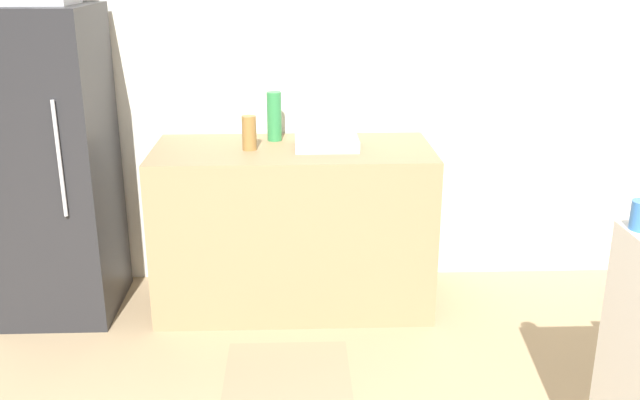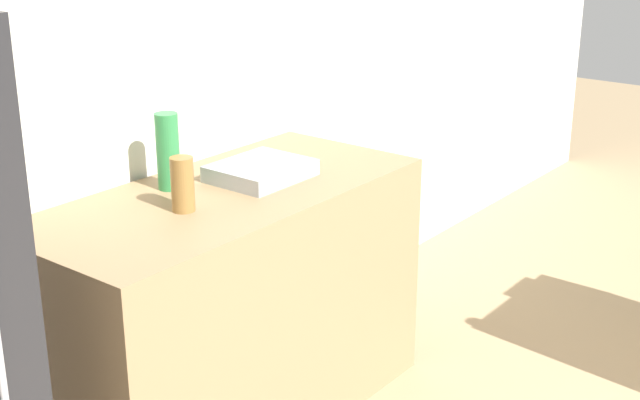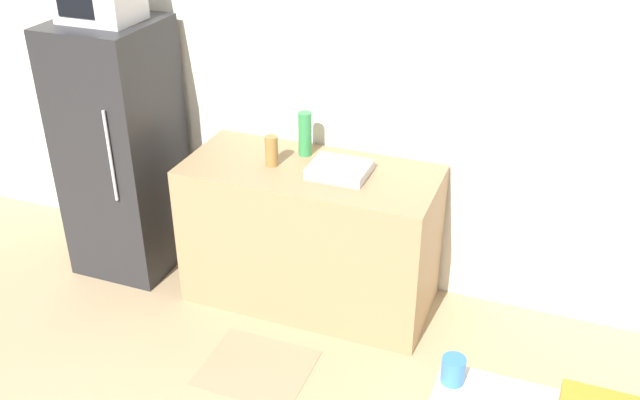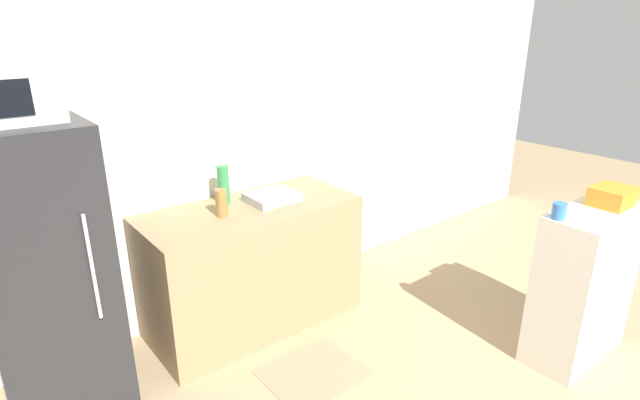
{
  "view_description": "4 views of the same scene",
  "coord_description": "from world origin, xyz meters",
  "views": [
    {
      "loc": [
        -0.05,
        -1.32,
        1.91
      ],
      "look_at": [
        0.06,
        1.69,
        0.89
      ],
      "focal_mm": 40.0,
      "sensor_mm": 36.0,
      "label": 1
    },
    {
      "loc": [
        -2.21,
        0.36,
        1.96
      ],
      "look_at": [
        -0.06,
        2.04,
        0.99
      ],
      "focal_mm": 50.0,
      "sensor_mm": 36.0,
      "label": 2
    },
    {
      "loc": [
        1.35,
        -1.05,
        2.81
      ],
      "look_at": [
        0.21,
        1.94,
        1.04
      ],
      "focal_mm": 40.0,
      "sensor_mm": 36.0,
      "label": 3
    },
    {
      "loc": [
        -1.72,
        -0.39,
        2.18
      ],
      "look_at": [
        -0.03,
        1.73,
        1.19
      ],
      "focal_mm": 28.0,
      "sensor_mm": 36.0,
      "label": 4
    }
  ],
  "objects": [
    {
      "name": "bottle_short",
      "position": [
        -0.29,
        2.45,
        1.02
      ],
      "size": [
        0.08,
        0.08,
        0.19
      ],
      "primitive_type": "cylinder",
      "color": "olive",
      "rests_on": "counter"
    },
    {
      "name": "sink_basin",
      "position": [
        0.13,
        2.47,
        0.96
      ],
      "size": [
        0.34,
        0.29,
        0.06
      ],
      "primitive_type": "cube",
      "color": "#9EA3A8",
      "rests_on": "counter"
    },
    {
      "name": "counter",
      "position": [
        -0.06,
        2.48,
        0.46
      ],
      "size": [
        1.54,
        0.69,
        0.93
      ],
      "primitive_type": "cube",
      "color": "#937551",
      "rests_on": "ground_plane"
    },
    {
      "name": "bottle_tall",
      "position": [
        -0.16,
        2.65,
        1.07
      ],
      "size": [
        0.08,
        0.08,
        0.28
      ],
      "primitive_type": "cylinder",
      "color": "#2D7F42",
      "rests_on": "counter"
    },
    {
      "name": "wall_back",
      "position": [
        0.0,
        2.87,
        1.3
      ],
      "size": [
        8.0,
        0.06,
        2.6
      ],
      "primitive_type": "cube",
      "color": "silver",
      "rests_on": "ground_plane"
    }
  ]
}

